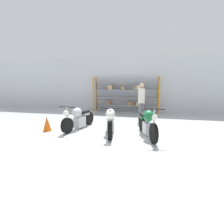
# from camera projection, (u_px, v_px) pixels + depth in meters

# --- Properties ---
(ground_plane) EXTENTS (30.00, 30.00, 0.00)m
(ground_plane) POSITION_uv_depth(u_px,v_px,m) (110.00, 132.00, 6.50)
(ground_plane) COLOR #B2B7B7
(back_wall) EXTENTS (30.00, 0.08, 3.60)m
(back_wall) POSITION_uv_depth(u_px,v_px,m) (129.00, 84.00, 11.44)
(back_wall) COLOR silver
(back_wall) RESTS_ON ground_plane
(shelving_rack) EXTENTS (4.24, 0.63, 2.25)m
(shelving_rack) POSITION_uv_depth(u_px,v_px,m) (125.00, 94.00, 11.24)
(shelving_rack) COLOR orange
(shelving_rack) RESTS_ON ground_plane
(motorcycle_silver) EXTENTS (0.75, 2.07, 0.97)m
(motorcycle_silver) POSITION_uv_depth(u_px,v_px,m) (79.00, 118.00, 7.01)
(motorcycle_silver) COLOR black
(motorcycle_silver) RESTS_ON ground_plane
(motorcycle_white) EXTENTS (0.80, 2.11, 1.03)m
(motorcycle_white) POSITION_uv_depth(u_px,v_px,m) (110.00, 121.00, 6.34)
(motorcycle_white) COLOR black
(motorcycle_white) RESTS_ON ground_plane
(motorcycle_green) EXTENTS (0.88, 2.01, 1.05)m
(motorcycle_green) POSITION_uv_depth(u_px,v_px,m) (147.00, 123.00, 5.91)
(motorcycle_green) COLOR black
(motorcycle_green) RESTS_ON ground_plane
(person_browsing) EXTENTS (0.45, 0.45, 1.81)m
(person_browsing) POSITION_uv_depth(u_px,v_px,m) (141.00, 99.00, 8.33)
(person_browsing) COLOR #595960
(person_browsing) RESTS_ON ground_plane
(traffic_cone) EXTENTS (0.32, 0.32, 0.55)m
(traffic_cone) POSITION_uv_depth(u_px,v_px,m) (47.00, 124.00, 6.67)
(traffic_cone) COLOR orange
(traffic_cone) RESTS_ON ground_plane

